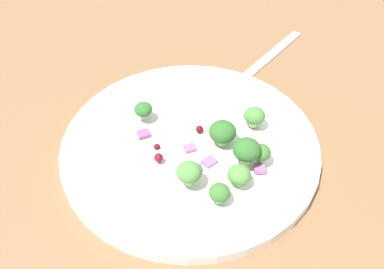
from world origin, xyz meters
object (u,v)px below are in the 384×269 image
object	(u,v)px
plate	(192,146)
broccoli_floret_2	(189,172)
fork	(257,66)
broccoli_floret_1	(262,152)
broccoli_floret_0	(143,110)

from	to	relation	value
plate	broccoli_floret_2	distance (cm)	6.36
broccoli_floret_2	fork	xyz separation A→B (cm)	(22.31, 4.79, -3.13)
broccoli_floret_1	fork	distance (cm)	18.12
plate	broccoli_floret_2	bearing A→B (deg)	-147.77
plate	broccoli_floret_1	xyz separation A→B (cm)	(1.87, -7.32, 1.98)
plate	broccoli_floret_1	distance (cm)	7.81
plate	broccoli_floret_1	world-z (taller)	broccoli_floret_1
broccoli_floret_1	fork	size ratio (longest dim) A/B	0.11
broccoli_floret_1	fork	xyz separation A→B (cm)	(15.51, 9.00, -2.59)
broccoli_floret_0	broccoli_floret_2	bearing A→B (deg)	-116.33
broccoli_floret_1	broccoli_floret_0	bearing A→B (deg)	98.59
plate	broccoli_floret_1	size ratio (longest dim) A/B	13.76
broccoli_floret_2	plate	bearing A→B (deg)	32.23
plate	fork	bearing A→B (deg)	5.53
broccoli_floret_2	fork	bearing A→B (deg)	12.13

